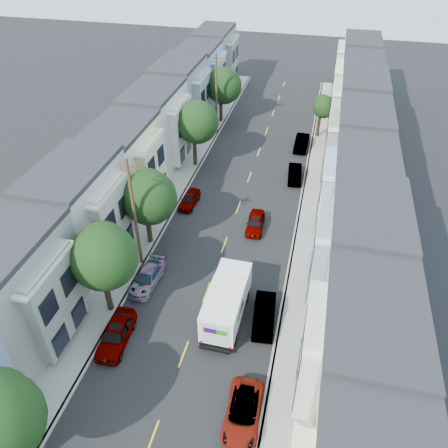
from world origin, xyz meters
The scene contains 25 objects.
ground centered at (0.00, 0.00, 0.00)m, with size 160.00×160.00×0.00m, color black.
road_slab centered at (0.00, 15.00, 0.01)m, with size 12.00×70.00×0.02m, color black.
curb_left centered at (-6.05, 15.00, 0.07)m, with size 0.30×70.00×0.15m, color gray.
curb_right centered at (6.05, 15.00, 0.07)m, with size 0.30×70.00×0.15m, color gray.
sidewalk_left centered at (-7.35, 15.00, 0.07)m, with size 2.60×70.00×0.15m, color gray.
sidewalk_right centered at (7.35, 15.00, 0.07)m, with size 2.60×70.00×0.15m, color gray.
centerline centered at (0.00, 15.00, 0.00)m, with size 0.12×70.00×0.01m, color gold.
townhouse_row_left centered at (-11.15, 15.00, 0.00)m, with size 5.00×70.00×8.50m, color #87AACE.
townhouse_row_right centered at (11.15, 15.00, 0.00)m, with size 5.00×70.00×8.50m, color #87AACE.
tree_b centered at (-6.30, -3.46, 5.41)m, with size 4.70×4.70×7.78m.
tree_c centered at (-6.30, 4.83, 4.90)m, with size 4.70×4.70×7.27m.
tree_d centered at (-6.30, 19.14, 5.37)m, with size 4.70×4.70×7.74m.
tree_e centered at (-6.30, 31.54, 5.01)m, with size 4.70×4.70×7.38m.
tree_far_r centered at (6.89, 29.99, 3.98)m, with size 2.78×2.78×5.44m.
utility_pole_near centered at (-6.30, 2.00, 5.15)m, with size 1.60×0.26×10.00m.
utility_pole_far centered at (-6.30, 28.00, 5.15)m, with size 1.60×0.26×10.00m.
fedex_truck centered at (2.13, -2.15, 1.73)m, with size 2.48×6.44×3.09m.
lead_sedan centered at (2.27, 9.01, 0.66)m, with size 1.55×4.05×1.31m, color black.
parked_left_b centered at (-4.90, -6.05, 0.77)m, with size 1.82×4.75×1.54m, color black.
parked_left_c centered at (-4.90, -0.17, 0.65)m, with size 1.81×4.31×1.29m, color #8F9398.
parked_left_d centered at (-4.90, 11.32, 0.62)m, with size 1.47×3.83×1.24m, color #5D0906.
parked_right_a centered at (4.90, -9.57, 0.64)m, with size 2.11×4.59×1.27m, color slate.
parked_right_b centered at (4.90, -1.88, 0.72)m, with size 1.52×4.31×1.44m, color white.
parked_right_c centered at (4.90, 18.73, 0.67)m, with size 1.41×4.00×1.33m, color black.
parked_right_d centered at (4.90, 26.22, 0.73)m, with size 1.54×4.36×1.45m, color black.
Camera 1 is at (7.02, -23.23, 25.45)m, focal length 35.00 mm.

